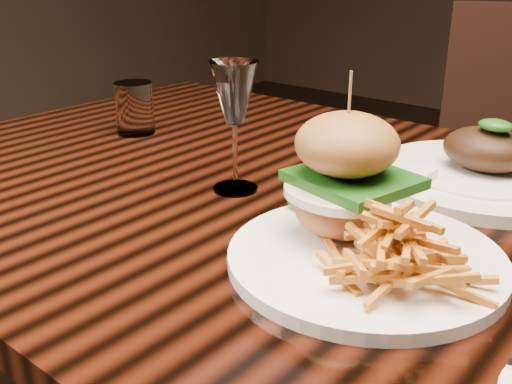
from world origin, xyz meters
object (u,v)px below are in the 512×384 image
Objects in this scene: burger_plate at (366,218)px; far_dish at (483,171)px; wine_glass at (234,97)px; dining_table at (368,265)px.

burger_plate is 0.93× the size of far_dish.
far_dish is (0.26, 0.25, -0.11)m from wine_glass.
burger_plate reaches higher than dining_table.
dining_table is at bearing 14.85° from wine_glass.
dining_table is at bearing 140.32° from burger_plate.
burger_plate is at bearing -16.30° from wine_glass.
wine_glass is at bearing -165.15° from dining_table.
wine_glass reaches higher than dining_table.
wine_glass is (-0.25, 0.07, 0.08)m from burger_plate.
wine_glass is 0.57× the size of far_dish.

